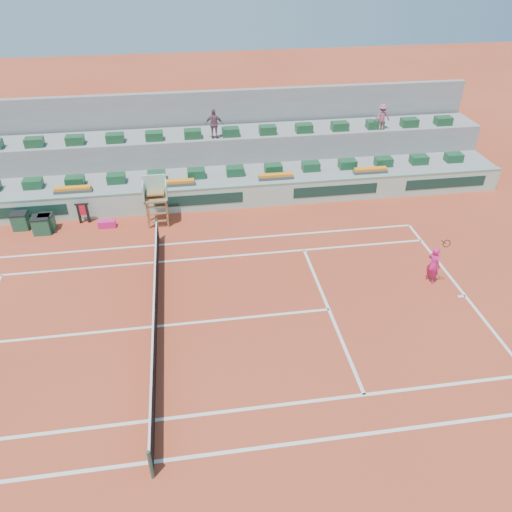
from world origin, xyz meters
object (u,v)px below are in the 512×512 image
object	(u,v)px
drink_cooler_a	(47,222)
player_bag	(107,224)
tennis_player	(434,264)
umpire_chair	(156,194)

from	to	relation	value
drink_cooler_a	player_bag	bearing A→B (deg)	-3.21
player_bag	drink_cooler_a	size ratio (longest dim) A/B	0.95
tennis_player	umpire_chair	bearing A→B (deg)	149.87
umpire_chair	drink_cooler_a	size ratio (longest dim) A/B	2.86
player_bag	umpire_chair	bearing A→B (deg)	1.10
player_bag	drink_cooler_a	distance (m)	2.72
drink_cooler_a	umpire_chair	bearing A→B (deg)	-1.16
player_bag	tennis_player	bearing A→B (deg)	-25.23
player_bag	drink_cooler_a	world-z (taller)	drink_cooler_a
tennis_player	drink_cooler_a	bearing A→B (deg)	158.13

